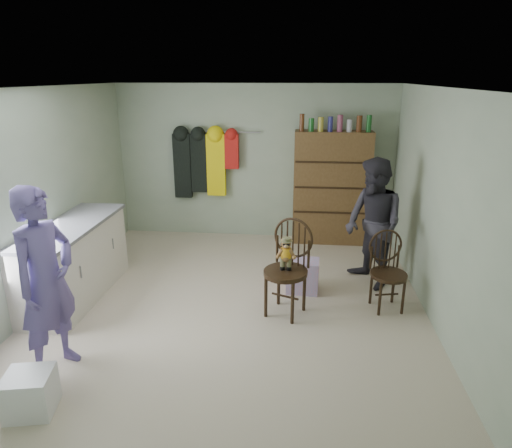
# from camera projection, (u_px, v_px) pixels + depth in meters

# --- Properties ---
(ground_plane) EXTENTS (5.00, 5.00, 0.00)m
(ground_plane) POSITION_uv_depth(u_px,v_px,m) (234.00, 303.00, 5.50)
(ground_plane) COLOR beige
(ground_plane) RESTS_ON ground
(room_walls) EXTENTS (5.00, 5.00, 5.00)m
(room_walls) POSITION_uv_depth(u_px,v_px,m) (238.00, 166.00, 5.51)
(room_walls) COLOR #A5B396
(room_walls) RESTS_ON ground
(counter) EXTENTS (0.64, 1.86, 0.94)m
(counter) POSITION_uv_depth(u_px,v_px,m) (74.00, 261.00, 5.54)
(counter) COLOR silver
(counter) RESTS_ON ground
(plastic_tub) EXTENTS (0.43, 0.41, 0.35)m
(plastic_tub) POSITION_uv_depth(u_px,v_px,m) (30.00, 393.00, 3.69)
(plastic_tub) COLOR white
(plastic_tub) RESTS_ON ground
(chair_front) EXTENTS (0.64, 0.64, 1.11)m
(chair_front) POSITION_uv_depth(u_px,v_px,m) (288.00, 262.00, 5.12)
(chair_front) COLOR black
(chair_front) RESTS_ON ground
(chair_far) EXTENTS (0.49, 0.49, 0.93)m
(chair_far) POSITION_uv_depth(u_px,v_px,m) (387.00, 268.00, 5.27)
(chair_far) COLOR black
(chair_far) RESTS_ON ground
(striped_bag) EXTENTS (0.41, 0.33, 0.42)m
(striped_bag) POSITION_uv_depth(u_px,v_px,m) (303.00, 276.00, 5.75)
(striped_bag) COLOR pink
(striped_bag) RESTS_ON ground
(person_left) EXTENTS (0.57, 0.73, 1.75)m
(person_left) POSITION_uv_depth(u_px,v_px,m) (46.00, 282.00, 4.04)
(person_left) COLOR #63549A
(person_left) RESTS_ON ground
(person_right) EXTENTS (0.94, 1.01, 1.67)m
(person_right) POSITION_uv_depth(u_px,v_px,m) (373.00, 224.00, 5.74)
(person_right) COLOR #2D2B33
(person_right) RESTS_ON ground
(dresser) EXTENTS (1.20, 0.39, 2.06)m
(dresser) POSITION_uv_depth(u_px,v_px,m) (331.00, 187.00, 7.27)
(dresser) COLOR brown
(dresser) RESTS_ON ground
(coat_rack) EXTENTS (1.42, 0.12, 1.09)m
(coat_rack) POSITION_uv_depth(u_px,v_px,m) (204.00, 163.00, 7.44)
(coat_rack) COLOR #99999E
(coat_rack) RESTS_ON ground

